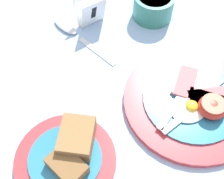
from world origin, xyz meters
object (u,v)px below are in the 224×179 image
at_px(number_card, 90,11).
at_px(bread_plate, 68,155).
at_px(sugar_cup, 153,5).
at_px(breakfast_plate, 193,101).
at_px(teaspoon_by_saucer, 73,32).

bearing_deg(number_card, bread_plate, -126.86).
bearing_deg(sugar_cup, breakfast_plate, -101.53).
xyz_separation_m(number_card, teaspoon_by_saucer, (-0.05, -0.02, -0.03)).
distance_m(sugar_cup, number_card, 0.15).
distance_m(breakfast_plate, sugar_cup, 0.25).
relative_size(number_card, teaspoon_by_saucer, 0.39).
relative_size(bread_plate, teaspoon_by_saucer, 0.93).
bearing_deg(bread_plate, teaspoon_by_saucer, 67.16).
xyz_separation_m(breakfast_plate, teaspoon_by_saucer, (-0.14, 0.27, -0.01)).
height_order(number_card, teaspoon_by_saucer, number_card).
bearing_deg(number_card, sugar_cup, -23.01).
xyz_separation_m(sugar_cup, teaspoon_by_saucer, (-0.19, 0.02, -0.03)).
xyz_separation_m(breakfast_plate, bread_plate, (-0.26, -0.00, 0.00)).
height_order(breakfast_plate, number_card, number_card).
bearing_deg(teaspoon_by_saucer, number_card, -92.89).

